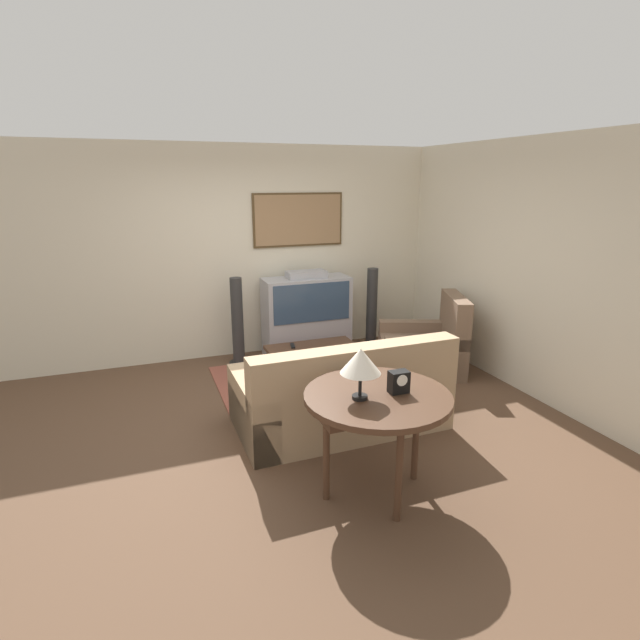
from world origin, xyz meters
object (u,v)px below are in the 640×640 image
Objects in this scene: armchair at (426,348)px; coffee_table at (312,350)px; speaker_tower_left at (238,323)px; tv at (307,315)px; console_table at (378,403)px; couch at (342,397)px; mantel_clock at (399,382)px; speaker_tower_right at (372,310)px; table_lamp at (361,362)px.

armchair reaches higher than coffee_table.
armchair is 1.09× the size of speaker_tower_left.
armchair is (1.16, -1.08, -0.25)m from tv.
speaker_tower_left reaches higher than coffee_table.
speaker_tower_left reaches higher than console_table.
console_table is (-1.71, -2.04, 0.45)m from armchair.
couch is 11.97× the size of mantel_clock.
console_table is at bearing -18.05° from armchair.
mantel_clock reaches higher than coffee_table.
tv is 1.02× the size of speaker_tower_left.
mantel_clock is at bearing -97.10° from tv.
couch is 1.83m from armchair.
tv is 0.93m from speaker_tower_right.
couch is at bearing -96.92° from coffee_table.
mantel_clock is (0.30, -0.00, -0.19)m from table_lamp.
armchair reaches higher than couch.
couch reaches higher than coffee_table.
table_lamp is at bearing -117.75° from speaker_tower_right.
speaker_tower_right is (1.32, 3.09, -0.35)m from mantel_clock.
coffee_table is 2.47m from table_lamp.
console_table is at bearing -99.84° from tv.
mantel_clock is 3.16m from speaker_tower_left.
console_table is (-0.54, -3.12, 0.20)m from tv.
speaker_tower_right is (0.93, -0.05, -0.00)m from tv.
console_table is at bearing -115.65° from speaker_tower_right.
table_lamp is (-0.47, -2.31, 0.73)m from coffee_table.
tv is 3.19m from mantel_clock.
couch is 1.59× the size of armchair.
mantel_clock is (-1.56, -2.06, 0.60)m from armchair.
tv is at bearing 3.15° from speaker_tower_left.
console_table is at bearing -82.74° from speaker_tower_left.
console_table is 2.87× the size of table_lamp.
table_lamp is (-0.15, -0.02, 0.34)m from console_table.
armchair is at bearing 52.97° from mantel_clock.
speaker_tower_left is at bearing 94.41° from table_lamp.
couch is 1.21m from mantel_clock.
table_lamp is 0.33× the size of speaker_tower_left.
speaker_tower_right is at bearing 62.25° from table_lamp.
armchair is (1.54, 1.00, -0.02)m from couch.
console_table is 0.95× the size of speaker_tower_right.
couch is at bearing 80.71° from console_table.
tv is 3.27m from table_lamp.
armchair is 1.15× the size of coffee_table.
mantel_clock is at bearing -8.61° from console_table.
console_table is (-0.17, -1.04, 0.43)m from couch.
table_lamp is (-0.69, -3.14, 0.54)m from tv.
tv reaches higher than coffee_table.
tv is 1.02× the size of speaker_tower_right.
speaker_tower_right is at bearing -145.48° from armchair.
tv is 2.12m from couch.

